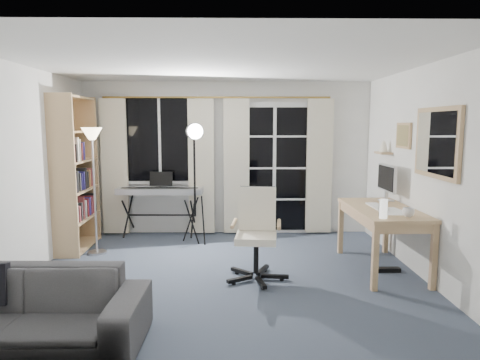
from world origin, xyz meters
name	(u,v)px	position (x,y,z in m)	size (l,w,h in m)	color
floor	(225,276)	(0.00, 0.00, -0.01)	(4.50, 4.00, 0.02)	#3E485A
window	(160,140)	(-1.05, 1.97, 1.50)	(1.20, 0.08, 1.40)	white
french_door	(274,170)	(0.75, 1.97, 1.03)	(1.32, 0.09, 2.11)	white
curtains	(218,166)	(-0.14, 1.88, 1.09)	(3.60, 0.07, 2.13)	gold
bookshelf	(72,177)	(-2.13, 1.13, 1.01)	(0.36, 1.00, 2.13)	tan
torchiere_lamp	(93,153)	(-1.75, 0.88, 1.37)	(0.34, 0.34, 1.70)	#B2B2B7
keyboard_piano	(160,192)	(-1.02, 1.70, 0.72)	(1.31, 0.65, 0.95)	black
studio_light	(195,146)	(-0.45, 1.31, 1.44)	(0.38, 0.38, 1.80)	black
office_chair	(257,225)	(0.37, -0.02, 0.60)	(0.70, 0.71, 1.03)	black
desk	(382,215)	(1.88, 0.19, 0.66)	(0.74, 1.42, 0.75)	#9E8251
monitor	(387,179)	(2.08, 0.64, 1.04)	(0.18, 0.54, 0.47)	silver
desk_clutter	(384,226)	(1.82, -0.04, 0.59)	(0.43, 0.86, 0.96)	white
mug	(408,211)	(1.98, -0.31, 0.82)	(0.12, 0.10, 0.12)	silver
wall_mirror	(437,143)	(2.22, -0.35, 1.55)	(0.04, 0.94, 0.74)	tan
framed_print	(404,136)	(2.23, 0.55, 1.60)	(0.03, 0.42, 0.32)	tan
wall_shelf	(383,149)	(2.16, 1.05, 1.41)	(0.16, 0.30, 0.18)	tan
sofa	(15,298)	(-1.61, -1.55, 0.39)	(2.00, 0.62, 0.78)	#353437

